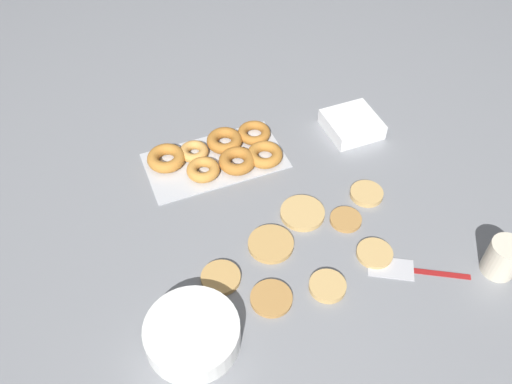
# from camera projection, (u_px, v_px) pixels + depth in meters

# --- Properties ---
(ground_plane) EXTENTS (3.00, 3.00, 0.00)m
(ground_plane) POSITION_uv_depth(u_px,v_px,m) (283.00, 214.00, 1.42)
(ground_plane) COLOR gray
(pancake_0) EXTENTS (0.09, 0.09, 0.01)m
(pancake_0) POSITION_uv_depth(u_px,v_px,m) (221.00, 278.00, 1.28)
(pancake_0) COLOR tan
(pancake_0) RESTS_ON ground_plane
(pancake_1) EXTENTS (0.08, 0.08, 0.01)m
(pancake_1) POSITION_uv_depth(u_px,v_px,m) (346.00, 219.00, 1.40)
(pancake_1) COLOR #B27F42
(pancake_1) RESTS_ON ground_plane
(pancake_2) EXTENTS (0.09, 0.09, 0.02)m
(pancake_2) POSITION_uv_depth(u_px,v_px,m) (328.00, 286.00, 1.26)
(pancake_2) COLOR tan
(pancake_2) RESTS_ON ground_plane
(pancake_3) EXTENTS (0.09, 0.09, 0.01)m
(pancake_3) POSITION_uv_depth(u_px,v_px,m) (375.00, 253.00, 1.33)
(pancake_3) COLOR tan
(pancake_3) RESTS_ON ground_plane
(pancake_4) EXTENTS (0.09, 0.09, 0.02)m
(pancake_4) POSITION_uv_depth(u_px,v_px,m) (367.00, 194.00, 1.46)
(pancake_4) COLOR tan
(pancake_4) RESTS_ON ground_plane
(pancake_5) EXTENTS (0.10, 0.10, 0.01)m
(pancake_5) POSITION_uv_depth(u_px,v_px,m) (271.00, 298.00, 1.24)
(pancake_5) COLOR #B27F42
(pancake_5) RESTS_ON ground_plane
(pancake_6) EXTENTS (0.11, 0.11, 0.01)m
(pancake_6) POSITION_uv_depth(u_px,v_px,m) (271.00, 244.00, 1.35)
(pancake_6) COLOR tan
(pancake_6) RESTS_ON ground_plane
(pancake_7) EXTENTS (0.12, 0.12, 0.01)m
(pancake_7) POSITION_uv_depth(u_px,v_px,m) (302.00, 213.00, 1.41)
(pancake_7) COLOR tan
(pancake_7) RESTS_ON ground_plane
(donut_tray) EXTENTS (0.39, 0.21, 0.04)m
(donut_tray) POSITION_uv_depth(u_px,v_px,m) (220.00, 154.00, 1.55)
(donut_tray) COLOR silver
(donut_tray) RESTS_ON ground_plane
(batter_bowl) EXTENTS (0.21, 0.21, 0.06)m
(batter_bowl) POSITION_uv_depth(u_px,v_px,m) (192.00, 334.00, 1.16)
(batter_bowl) COLOR white
(batter_bowl) RESTS_ON ground_plane
(container_stack) EXTENTS (0.15, 0.15, 0.05)m
(container_stack) POSITION_uv_depth(u_px,v_px,m) (352.00, 124.00, 1.63)
(container_stack) COLOR white
(container_stack) RESTS_ON ground_plane
(paper_cup) EXTENTS (0.08, 0.08, 0.10)m
(paper_cup) POSITION_uv_depth(u_px,v_px,m) (503.00, 258.00, 1.27)
(paper_cup) COLOR beige
(paper_cup) RESTS_ON ground_plane
(spatula) EXTENTS (0.23, 0.15, 0.01)m
(spatula) POSITION_uv_depth(u_px,v_px,m) (402.00, 269.00, 1.30)
(spatula) COLOR maroon
(spatula) RESTS_ON ground_plane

